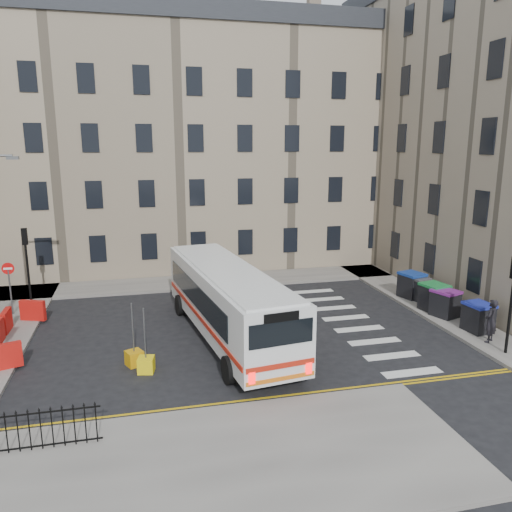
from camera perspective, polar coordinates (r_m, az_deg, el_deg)
name	(u,v)px	position (r m, az deg, el deg)	size (l,w,h in m)	color
ground	(272,327)	(24.33, 1.82, -8.13)	(120.00, 120.00, 0.00)	black
pavement_north	(142,286)	(31.72, -12.89, -3.32)	(36.00, 3.20, 0.15)	slate
pavement_east	(399,290)	(31.17, 16.03, -3.78)	(2.40, 26.00, 0.15)	slate
pavement_sw	(113,480)	(14.73, -16.01, -23.43)	(20.00, 6.00, 0.15)	slate
terrace_north	(120,144)	(37.45, -15.27, 12.21)	(38.30, 10.80, 17.20)	gray
traffic_light_nw	(26,253)	(29.63, -24.77, 0.26)	(0.28, 0.22, 4.10)	black
no_entry_north	(9,278)	(28.00, -26.39, -2.23)	(0.60, 0.08, 3.00)	#595B5E
roadworks_barriers	(7,332)	(24.52, -26.57, -7.74)	(1.66, 6.26, 1.00)	red
bus	(228,300)	(22.39, -3.25, -4.99)	(4.26, 12.04, 3.20)	silver
wheelie_bin_a	(478,317)	(25.38, 24.05, -6.40)	(1.19, 1.33, 1.34)	black
wheelie_bin_b	(445,303)	(26.89, 20.80, -5.06)	(1.42, 1.51, 1.36)	black
wheelie_bin_c	(434,297)	(27.58, 19.66, -4.45)	(1.36, 1.49, 1.43)	black
wheelie_bin_d	(418,288)	(29.31, 18.00, -3.51)	(1.22, 1.33, 1.26)	black
wheelie_bin_e	(411,285)	(29.54, 17.35, -3.18)	(1.40, 1.52, 1.42)	black
pedestrian	(491,321)	(24.15, 25.25, -6.73)	(0.71, 0.46, 1.94)	black
bollard_yellow	(134,358)	(20.86, -13.73, -11.27)	(0.60, 0.60, 0.60)	#CA8D0B
bollard_chevron	(146,365)	(20.19, -12.44, -12.03)	(0.60, 0.60, 0.60)	yellow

